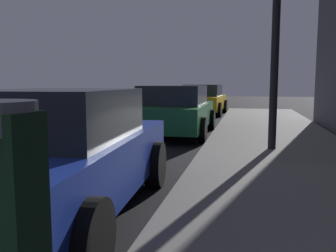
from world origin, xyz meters
TOP-DOWN VIEW (x-y plane):
  - car_blue at (2.85, 2.12)m, footprint 2.13×4.20m
  - car_green at (2.85, 8.70)m, footprint 2.16×4.20m
  - car_yellow_cab at (2.85, 15.69)m, footprint 2.18×4.09m

SIDE VIEW (x-z plane):
  - car_blue at x=2.85m, z-range -0.01..1.42m
  - car_yellow_cab at x=2.85m, z-range 0.00..1.43m
  - car_green at x=2.85m, z-range 0.00..1.43m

